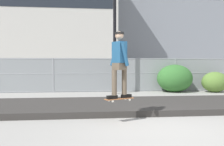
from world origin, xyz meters
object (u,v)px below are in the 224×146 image
object	(u,v)px
street_lamp	(115,11)
skateboard	(119,99)
parked_car_near	(71,74)
parked_car_mid	(155,74)
shrub_left	(175,78)
shrub_center	(215,82)
skater	(119,61)

from	to	relation	value
street_lamp	skateboard	bearing A→B (deg)	-96.01
parked_car_near	parked_car_mid	bearing A→B (deg)	-3.50
shrub_left	parked_car_near	bearing A→B (deg)	143.33
parked_car_near	parked_car_mid	distance (m)	5.85
shrub_center	parked_car_mid	bearing A→B (deg)	116.05
skateboard	skater	distance (m)	0.98
shrub_left	shrub_center	world-z (taller)	shrub_left
parked_car_near	parked_car_mid	world-z (taller)	same
shrub_center	shrub_left	bearing A→B (deg)	171.19
parked_car_mid	shrub_left	world-z (taller)	parked_car_mid
parked_car_near	shrub_left	distance (m)	7.25
skateboard	street_lamp	size ratio (longest dim) A/B	0.12
skateboard	shrub_center	bearing A→B (deg)	46.80
skater	street_lamp	world-z (taller)	street_lamp
street_lamp	shrub_center	bearing A→B (deg)	1.76
parked_car_mid	parked_car_near	bearing A→B (deg)	176.50
shrub_left	shrub_center	bearing A→B (deg)	-8.81
skateboard	shrub_center	distance (m)	9.00
skater	street_lamp	size ratio (longest dim) A/B	0.25
parked_car_mid	shrub_center	bearing A→B (deg)	-63.95
parked_car_mid	shrub_center	distance (m)	4.80
skater	parked_car_near	xyz separation A→B (m)	(-1.78, 11.22, -0.75)
skater	parked_car_near	size ratio (longest dim) A/B	0.39
skateboard	skater	bearing A→B (deg)	116.57
parked_car_near	shrub_left	world-z (taller)	parked_car_near
street_lamp	shrub_center	distance (m)	6.58
street_lamp	shrub_left	bearing A→B (deg)	8.44
parked_car_near	shrub_left	xyz separation A→B (m)	(5.81, -4.33, -0.09)
skater	parked_car_mid	world-z (taller)	skater
skater	parked_car_mid	size ratio (longest dim) A/B	0.38
skateboard	skater	size ratio (longest dim) A/B	0.47
skater	parked_car_near	distance (m)	11.39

